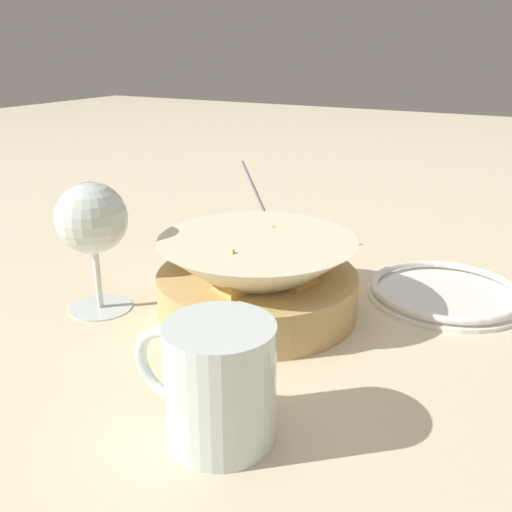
{
  "coord_description": "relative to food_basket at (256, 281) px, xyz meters",
  "views": [
    {
      "loc": [
        -0.25,
        0.49,
        0.27
      ],
      "look_at": [
        0.01,
        0.0,
        0.07
      ],
      "focal_mm": 40.0,
      "sensor_mm": 36.0,
      "label": 1
    }
  ],
  "objects": [
    {
      "name": "sauce_cup",
      "position": [
        0.07,
        -0.15,
        -0.01
      ],
      "size": [
        0.08,
        0.06,
        0.13
      ],
      "color": "#B7B7BC",
      "rests_on": "ground_plane"
    },
    {
      "name": "beer_mug",
      "position": [
        -0.08,
        0.19,
        0.01
      ],
      "size": [
        0.12,
        0.08,
        0.09
      ],
      "color": "silver",
      "rests_on": "ground_plane"
    },
    {
      "name": "side_plate",
      "position": [
        -0.17,
        -0.14,
        -0.03
      ],
      "size": [
        0.17,
        0.17,
        0.01
      ],
      "color": "white",
      "rests_on": "ground_plane"
    },
    {
      "name": "food_basket",
      "position": [
        0.0,
        0.0,
        0.0
      ],
      "size": [
        0.21,
        0.21,
        0.09
      ],
      "color": "tan",
      "rests_on": "ground_plane"
    },
    {
      "name": "ground_plane",
      "position": [
        -0.01,
        -0.0,
        -0.04
      ],
      "size": [
        4.0,
        4.0,
        0.0
      ],
      "primitive_type": "plane",
      "color": "beige"
    },
    {
      "name": "wine_glass",
      "position": [
        0.15,
        0.07,
        0.06
      ],
      "size": [
        0.08,
        0.08,
        0.14
      ],
      "color": "silver",
      "rests_on": "ground_plane"
    }
  ]
}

